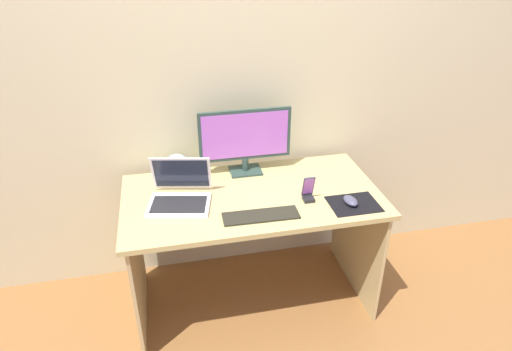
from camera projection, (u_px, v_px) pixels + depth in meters
ground_plane at (252, 297)px, 2.73m from camera, size 8.00×8.00×0.00m
wall_back at (236, 75)px, 2.49m from camera, size 6.00×0.04×2.50m
desk at (252, 218)px, 2.45m from camera, size 1.36×0.71×0.73m
monitor at (245, 139)px, 2.49m from camera, size 0.52×0.14×0.38m
laptop at (180, 194)px, 2.29m from camera, size 0.36×0.33×0.22m
fishbowl at (177, 166)px, 2.51m from camera, size 0.14×0.14×0.14m
keyboard_external at (261, 216)px, 2.19m from camera, size 0.38×0.12×0.01m
mousepad at (354, 204)px, 2.29m from camera, size 0.25×0.20×0.00m
mouse at (350, 201)px, 2.28m from camera, size 0.07×0.11×0.04m
phone_in_dock at (308, 192)px, 2.30m from camera, size 0.06×0.06×0.14m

